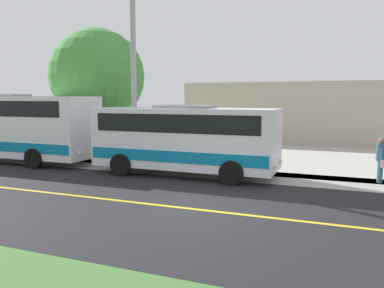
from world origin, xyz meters
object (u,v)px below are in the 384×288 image
object	(u,v)px
tree_curbside	(97,76)
commercial_building	(322,111)
shuttle_bus_front	(185,137)
street_light_pole	(132,64)
pedestrian_with_bags	(381,159)

from	to	relation	value
tree_curbside	commercial_building	xyz separation A→B (m)	(-14.00, 10.53, -2.14)
shuttle_bus_front	street_light_pole	bearing A→B (deg)	-98.72
shuttle_bus_front	commercial_building	bearing A→B (deg)	165.62
pedestrian_with_bags	street_light_pole	xyz separation A→B (m)	(0.89, -9.90, 3.69)
shuttle_bus_front	tree_curbside	bearing A→B (deg)	-115.26
pedestrian_with_bags	commercial_building	distance (m)	15.95
pedestrian_with_bags	commercial_building	size ratio (longest dim) A/B	0.09
pedestrian_with_bags	tree_curbside	size ratio (longest dim) A/B	0.25
street_light_pole	commercial_building	distance (m)	18.10
pedestrian_with_bags	tree_curbside	bearing A→B (deg)	-96.90
street_light_pole	tree_curbside	xyz separation A→B (m)	(-2.52, -3.57, -0.34)
tree_curbside	street_light_pole	bearing A→B (deg)	54.79
tree_curbside	commercial_building	size ratio (longest dim) A/B	0.36
tree_curbside	pedestrian_with_bags	bearing A→B (deg)	83.10
shuttle_bus_front	pedestrian_with_bags	xyz separation A→B (m)	(-1.29, 7.28, -0.67)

